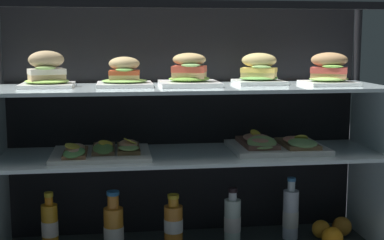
% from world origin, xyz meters
% --- Properties ---
extents(case_frame, '(1.41, 0.42, 0.92)m').
position_xyz_m(case_frame, '(0.00, 0.13, 0.50)').
color(case_frame, black).
rests_on(case_frame, ground).
extents(riser_lower_tier, '(1.35, 0.36, 0.34)m').
position_xyz_m(riser_lower_tier, '(0.00, 0.00, 0.21)').
color(riser_lower_tier, silver).
rests_on(riser_lower_tier, case_base_deck).
extents(shelf_lower_glass, '(1.37, 0.37, 0.01)m').
position_xyz_m(shelf_lower_glass, '(0.00, 0.00, 0.39)').
color(shelf_lower_glass, silver).
rests_on(shelf_lower_glass, riser_lower_tier).
extents(riser_upper_tier, '(1.35, 0.36, 0.23)m').
position_xyz_m(riser_upper_tier, '(0.00, 0.00, 0.51)').
color(riser_upper_tier, silver).
rests_on(riser_upper_tier, shelf_lower_glass).
extents(shelf_upper_glass, '(1.37, 0.37, 0.01)m').
position_xyz_m(shelf_upper_glass, '(0.00, 0.00, 0.63)').
color(shelf_upper_glass, silver).
rests_on(shelf_upper_glass, riser_upper_tier).
extents(plated_roll_sandwich_far_left, '(0.18, 0.18, 0.12)m').
position_xyz_m(plated_roll_sandwich_far_left, '(-0.50, 0.03, 0.68)').
color(plated_roll_sandwich_far_left, white).
rests_on(plated_roll_sandwich_far_left, shelf_upper_glass).
extents(plated_roll_sandwich_left_of_center, '(0.19, 0.19, 0.10)m').
position_xyz_m(plated_roll_sandwich_left_of_center, '(-0.23, 0.03, 0.67)').
color(plated_roll_sandwich_left_of_center, white).
rests_on(plated_roll_sandwich_left_of_center, shelf_upper_glass).
extents(plated_roll_sandwich_center, '(0.21, 0.21, 0.12)m').
position_xyz_m(plated_roll_sandwich_center, '(-0.01, 0.01, 0.67)').
color(plated_roll_sandwich_center, white).
rests_on(plated_roll_sandwich_center, shelf_upper_glass).
extents(plated_roll_sandwich_far_right, '(0.17, 0.17, 0.11)m').
position_xyz_m(plated_roll_sandwich_far_right, '(0.25, 0.05, 0.68)').
color(plated_roll_sandwich_far_right, white).
rests_on(plated_roll_sandwich_far_right, shelf_upper_glass).
extents(plated_roll_sandwich_mid_right, '(0.18, 0.18, 0.12)m').
position_xyz_m(plated_roll_sandwich_mid_right, '(0.49, -0.02, 0.68)').
color(plated_roll_sandwich_mid_right, white).
rests_on(plated_roll_sandwich_mid_right, shelf_upper_glass).
extents(open_sandwich_tray_mid_right, '(0.34, 0.28, 0.06)m').
position_xyz_m(open_sandwich_tray_mid_right, '(-0.32, -0.00, 0.41)').
color(open_sandwich_tray_mid_right, white).
rests_on(open_sandwich_tray_mid_right, shelf_lower_glass).
extents(open_sandwich_tray_near_left_corner, '(0.34, 0.28, 0.07)m').
position_xyz_m(open_sandwich_tray_near_left_corner, '(0.31, 0.01, 0.41)').
color(open_sandwich_tray_near_left_corner, white).
rests_on(open_sandwich_tray_near_left_corner, shelf_lower_glass).
extents(juice_bottle_back_left, '(0.06, 0.06, 0.22)m').
position_xyz_m(juice_bottle_back_left, '(-0.51, 0.05, 0.13)').
color(juice_bottle_back_left, orange).
rests_on(juice_bottle_back_left, case_base_deck).
extents(juice_bottle_near_post, '(0.07, 0.07, 0.21)m').
position_xyz_m(juice_bottle_near_post, '(-0.28, 0.04, 0.12)').
color(juice_bottle_near_post, orange).
rests_on(juice_bottle_near_post, case_base_deck).
extents(juice_bottle_front_left_end, '(0.07, 0.07, 0.20)m').
position_xyz_m(juice_bottle_front_left_end, '(-0.07, 0.03, 0.12)').
color(juice_bottle_front_left_end, orange).
rests_on(juice_bottle_front_left_end, case_base_deck).
extents(juice_bottle_front_right_end, '(0.06, 0.06, 0.21)m').
position_xyz_m(juice_bottle_front_right_end, '(0.16, 0.05, 0.12)').
color(juice_bottle_front_right_end, white).
rests_on(juice_bottle_front_right_end, case_base_deck).
extents(juice_bottle_back_right, '(0.06, 0.06, 0.24)m').
position_xyz_m(juice_bottle_back_right, '(0.39, 0.05, 0.13)').
color(juice_bottle_back_right, white).
rests_on(juice_bottle_back_right, case_base_deck).
extents(orange_fruit_beside_bottles, '(0.07, 0.07, 0.07)m').
position_xyz_m(orange_fruit_beside_bottles, '(0.51, 0.04, 0.07)').
color(orange_fruit_beside_bottles, orange).
rests_on(orange_fruit_beside_bottles, case_base_deck).
extents(orange_fruit_near_left_post, '(0.08, 0.08, 0.08)m').
position_xyz_m(orange_fruit_near_left_post, '(0.51, -0.07, 0.08)').
color(orange_fruit_near_left_post, orange).
rests_on(orange_fruit_near_left_post, case_base_deck).
extents(orange_fruit_rolled_forward, '(0.07, 0.07, 0.07)m').
position_xyz_m(orange_fruit_rolled_forward, '(0.60, 0.05, 0.07)').
color(orange_fruit_rolled_forward, orange).
rests_on(orange_fruit_rolled_forward, case_base_deck).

